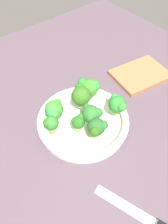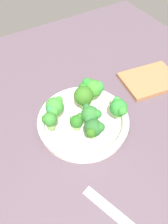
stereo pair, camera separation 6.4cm
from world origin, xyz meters
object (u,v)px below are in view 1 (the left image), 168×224
Objects in this scene: broccoli_floret_1 at (78,122)px; cutting_board at (140,75)px; broccoli_floret_6 at (82,95)px; broccoli_floret_2 at (90,87)px; broccoli_floret_0 at (91,114)px; broccoli_floret_7 at (51,124)px; broccoli_floret_4 at (97,127)px; broccoli_floret_3 at (118,104)px; broccoli_floret_5 at (54,110)px; bowl at (84,122)px.

cutting_board is (-36.49, -7.27, -6.22)cm from broccoli_floret_1.
cutting_board is (-29.61, -0.23, -7.72)cm from broccoli_floret_6.
broccoli_floret_2 is (-11.32, -8.35, 1.28)cm from broccoli_floret_1.
broccoli_floret_7 is (10.99, -5.07, -0.68)cm from broccoli_floret_0.
broccoli_floret_4 reaches higher than cutting_board.
broccoli_floret_2 is at bearing -122.69° from broccoli_floret_4.
broccoli_floret_6 reaches higher than broccoli_floret_2.
broccoli_floret_6 is (6.39, -9.72, 0.57)cm from broccoli_floret_3.
broccoli_floret_7 is at bearing 4.27° from cutting_board.
broccoli_floret_0 is at bearing 132.23° from broccoli_floret_5.
broccoli_floret_2 reaches higher than broccoli_floret_3.
broccoli_floret_4 is (10.73, 2.66, -0.11)cm from broccoli_floret_3.
broccoli_floret_2 is (-7.24, -9.39, -0.21)cm from broccoli_floret_0.
broccoli_floret_3 is at bearing 168.62° from broccoli_floret_1.
broccoli_floret_7 is at bearing -18.37° from broccoli_floret_3.
broccoli_floret_5 reaches higher than cutting_board.
broccoli_floret_6 is at bearing -109.11° from broccoli_floret_0.
bowl is 8.81cm from broccoli_floret_6.
broccoli_floret_2 is at bearing -176.05° from broccoli_floret_5.
bowl is 4.25× the size of broccoli_floret_5.
bowl is 12.13cm from broccoli_floret_3.
bowl is 4.19× the size of broccoli_floret_2.
broccoli_floret_1 is at bearing 27.39° from bowl.
broccoli_floret_2 is 18.75cm from broccoli_floret_7.
broccoli_floret_7 reaches higher than broccoli_floret_1.
broccoli_floret_1 is 0.24× the size of cutting_board.
broccoli_floret_3 is at bearing 100.03° from broccoli_floret_2.
broccoli_floret_2 is at bearing -139.87° from bowl.
broccoli_floret_6 is 30.60cm from cutting_board.
cutting_board is at bearing 179.92° from broccoli_floret_5.
broccoli_floret_2 is at bearing -166.67° from broccoli_floret_7.
broccoli_floret_4 reaches higher than broccoli_floret_7.
broccoli_floret_1 is at bearing 149.76° from broccoli_floret_7.
broccoli_floret_5 is (14.83, 1.02, -0.03)cm from broccoli_floret_2.
broccoli_floret_6 is at bearing 178.45° from broccoli_floret_5.
broccoli_floret_0 is 1.41× the size of broccoli_floret_1.
cutting_board is at bearing -170.71° from bowl.
broccoli_floret_2 reaches higher than broccoli_floret_5.
broccoli_floret_5 is at bearing -37.09° from bowl.
broccoli_floret_6 is (-2.80, -8.08, 0.01)cm from broccoli_floret_0.
broccoli_floret_6 is (-4.34, -12.38, 0.68)cm from broccoli_floret_4.
bowl is 4.15× the size of broccoli_floret_0.
broccoli_floret_3 is 1.11× the size of broccoli_floret_4.
broccoli_floret_5 is 10.40cm from broccoli_floret_6.
broccoli_floret_6 reaches higher than broccoli_floret_1.
broccoli_floret_7 is at bearing -30.24° from broccoli_floret_1.
broccoli_floret_3 is 11.06cm from broccoli_floret_4.
bowl is at bearing 58.03° from broccoli_floret_6.
broccoli_floret_3 is (-9.60, 4.57, 5.82)cm from bowl.
broccoli_floret_5 reaches higher than bowl.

